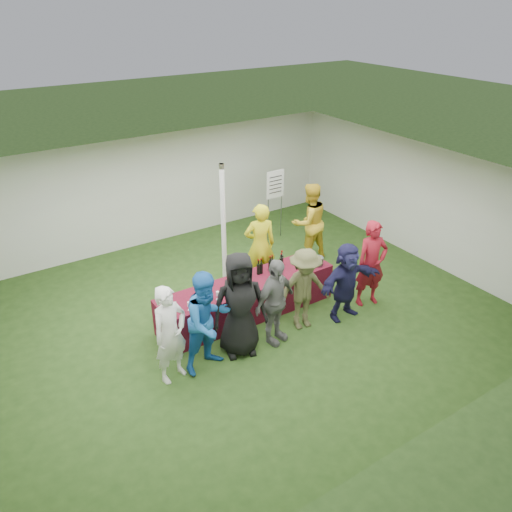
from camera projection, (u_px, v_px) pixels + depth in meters
ground at (234, 317)px, 9.79m from camera, size 60.00×60.00×0.00m
tent at (223, 227)px, 10.29m from camera, size 10.00×10.00×10.00m
serving_table at (247, 298)px, 9.69m from camera, size 3.60×0.80×0.75m
wine_bottles at (271, 265)px, 9.86m from camera, size 0.67×0.15×0.32m
wine_glasses at (245, 286)px, 9.18m from camera, size 2.65×0.09×0.16m
water_bottle at (249, 274)px, 9.56m from camera, size 0.07×0.07×0.23m
bar_towel at (307, 260)px, 10.25m from camera, size 0.25×0.18×0.03m
dump_bucket at (318, 261)px, 10.05m from camera, size 0.22×0.22×0.18m
wine_list_sign at (275, 189)px, 12.34m from camera, size 0.50×0.03×1.80m
staff_pourer at (260, 245)px, 10.49m from camera, size 0.78×0.63×1.86m
staff_back at (309, 222)px, 11.54m from camera, size 0.94×0.75×1.87m
customer_0 at (170, 334)px, 7.88m from camera, size 0.72×0.57×1.72m
customer_1 at (208, 322)px, 8.10m from camera, size 0.98×0.83×1.81m
customer_2 at (240, 305)px, 8.43m from camera, size 1.08×0.86×1.93m
customer_3 at (275, 302)px, 8.75m from camera, size 1.05×0.66×1.66m
customer_4 at (304, 289)px, 9.15m from camera, size 1.13×0.76×1.63m
customer_5 at (346, 281)px, 9.46m from camera, size 1.47×0.52×1.57m
customer_6 at (371, 264)px, 9.83m from camera, size 0.74×0.57×1.80m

